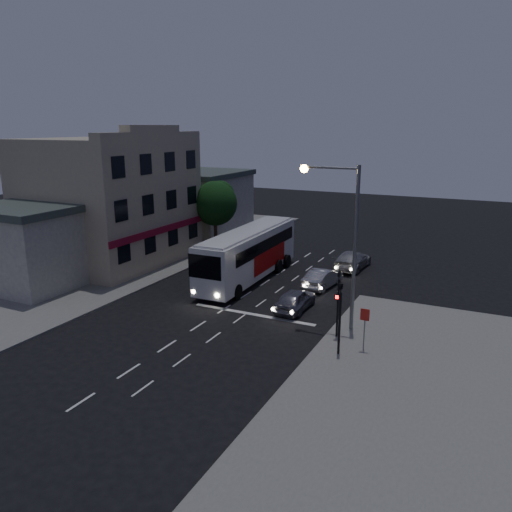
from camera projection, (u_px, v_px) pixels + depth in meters
The scene contains 16 objects.
ground at pixel (207, 320), 29.28m from camera, with size 120.00×120.00×0.00m, color black.
sidewalk_near at pixel (430, 405), 20.29m from camera, with size 12.00×24.00×0.12m, color slate.
sidewalk_far at pixel (124, 261), 41.72m from camera, with size 12.00×50.00×0.12m, color slate.
road_markings at pixel (252, 306), 31.61m from camera, with size 8.00×30.55×0.01m.
tour_bus at pixel (249, 253), 36.58m from camera, with size 2.94×12.34×3.77m.
car_suv at pixel (295, 300), 30.72m from camera, with size 1.62×4.02×1.37m, color slate.
car_sedan_a at pixel (323, 278), 35.11m from camera, with size 1.42×4.08×1.34m, color #AEAEB3.
car_sedan_b at pixel (352, 260), 39.68m from camera, with size 1.99×4.90×1.42m, color #ADADAD.
traffic_signal_main at pixel (338, 296), 26.13m from camera, with size 0.25×0.35×4.10m.
traffic_signal_side at pixel (340, 310), 24.11m from camera, with size 0.18×0.15×4.10m.
regulatory_sign at pixel (365, 322), 24.74m from camera, with size 0.45×0.12×2.20m.
streetlight at pixel (344, 229), 26.64m from camera, with size 3.32×0.44×9.00m.
main_building at pixel (111, 200), 40.84m from camera, with size 10.12×12.00×11.00m.
low_building_south at pixel (21, 247), 34.22m from camera, with size 7.40×5.40×5.70m.
low_building_north at pixel (195, 202), 51.54m from camera, with size 9.40×9.40×6.50m.
street_tree at pixel (215, 201), 44.69m from camera, with size 4.00×4.00×6.20m.
Camera 1 is at (14.54, -23.37, 11.04)m, focal length 35.00 mm.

